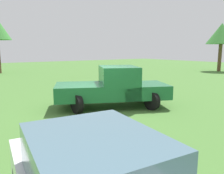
{
  "coord_description": "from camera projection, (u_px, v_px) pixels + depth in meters",
  "views": [
    {
      "loc": [
        -7.77,
        4.73,
        2.54
      ],
      "look_at": [
        0.27,
        -0.9,
        0.9
      ],
      "focal_mm": 35.79,
      "sensor_mm": 36.0,
      "label": 1
    }
  ],
  "objects": [
    {
      "name": "tree_side",
      "position": [
        222.0,
        34.0,
        25.99
      ],
      "size": [
        3.41,
        3.41,
        5.59
      ],
      "color": "brown",
      "rests_on": "ground_plane"
    },
    {
      "name": "pickup_truck",
      "position": [
        115.0,
        86.0,
        9.97
      ],
      "size": [
        3.86,
        5.29,
        1.82
      ],
      "rotation": [
        0.0,
        0.0,
        1.13
      ],
      "color": "black",
      "rests_on": "ground_plane"
    },
    {
      "name": "ground_plane",
      "position": [
        98.0,
        111.0,
        9.37
      ],
      "size": [
        80.0,
        80.0,
        0.0
      ],
      "primitive_type": "plane",
      "color": "#477533"
    }
  ]
}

